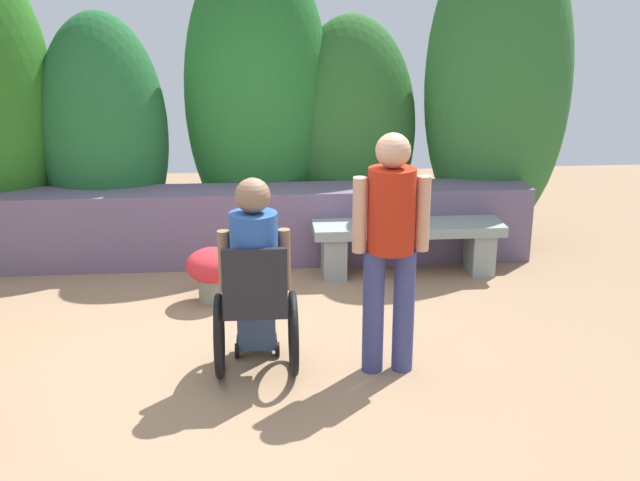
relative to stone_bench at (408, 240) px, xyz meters
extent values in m
plane|color=#937255|center=(-1.47, -1.57, -0.31)|extent=(11.36, 11.36, 0.00)
cube|color=slate|center=(-1.47, 0.45, 0.03)|extent=(5.33, 0.49, 0.69)
ellipsoid|color=#205E2D|center=(-2.71, 0.89, 0.81)|extent=(1.18, 0.83, 2.24)
ellipsoid|color=#236728|center=(-1.28, 1.06, 1.13)|extent=(1.38, 0.96, 2.88)
ellipsoid|color=#295D26|center=(-0.38, 1.08, 0.78)|extent=(1.25, 0.88, 2.20)
ellipsoid|color=#2E6A2F|center=(1.02, 0.96, 1.23)|extent=(1.42, 0.99, 3.08)
cube|color=gray|center=(-0.65, 0.00, -0.12)|extent=(0.20, 0.36, 0.38)
cube|color=gray|center=(0.65, 0.00, -0.12)|extent=(0.20, 0.36, 0.38)
cube|color=gray|center=(0.00, 0.00, 0.11)|extent=(1.66, 0.42, 0.09)
cube|color=black|center=(-1.34, -1.80, 0.19)|extent=(0.40, 0.40, 0.06)
cube|color=black|center=(-1.34, -1.98, 0.42)|extent=(0.40, 0.04, 0.40)
cube|color=black|center=(-1.34, -1.48, -0.21)|extent=(0.28, 0.12, 0.03)
torus|color=black|center=(-1.58, -1.80, -0.03)|extent=(0.05, 0.56, 0.56)
torus|color=black|center=(-1.10, -1.80, -0.03)|extent=(0.05, 0.56, 0.56)
cylinder|color=black|center=(-1.48, -1.55, -0.26)|extent=(0.03, 0.10, 0.10)
cylinder|color=black|center=(-1.20, -1.55, -0.26)|extent=(0.03, 0.10, 0.10)
cube|color=#3D5271|center=(-1.34, -1.70, 0.30)|extent=(0.30, 0.40, 0.16)
cube|color=#3D5271|center=(-1.34, -1.50, -0.05)|extent=(0.26, 0.14, 0.43)
cylinder|color=#275099|center=(-1.34, -1.82, 0.55)|extent=(0.30, 0.30, 0.50)
cylinder|color=brown|center=(-1.53, -1.76, 0.47)|extent=(0.08, 0.08, 0.40)
cylinder|color=brown|center=(-1.15, -1.76, 0.47)|extent=(0.08, 0.08, 0.40)
sphere|color=brown|center=(-1.34, -1.82, 0.91)|extent=(0.22, 0.22, 0.22)
cylinder|color=navy|center=(-0.57, -1.81, 0.11)|extent=(0.14, 0.14, 0.84)
cylinder|color=navy|center=(-0.37, -1.81, 0.11)|extent=(0.14, 0.14, 0.84)
cylinder|color=red|center=(-0.47, -1.81, 0.79)|extent=(0.30, 0.30, 0.54)
cylinder|color=tan|center=(-0.67, -1.81, 0.77)|extent=(0.09, 0.09, 0.48)
cylinder|color=tan|center=(-0.27, -1.81, 0.77)|extent=(0.09, 0.09, 0.48)
sphere|color=tan|center=(-0.47, -1.81, 1.17)|extent=(0.22, 0.22, 0.22)
cylinder|color=gray|center=(-1.68, -0.51, -0.20)|extent=(0.24, 0.24, 0.23)
ellipsoid|color=#376429|center=(-1.68, -0.51, -0.04)|extent=(0.27, 0.27, 0.10)
ellipsoid|color=red|center=(-1.68, -0.51, 0.00)|extent=(0.43, 0.43, 0.27)
camera|label=1|loc=(-1.31, -6.50, 2.14)|focal=44.29mm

